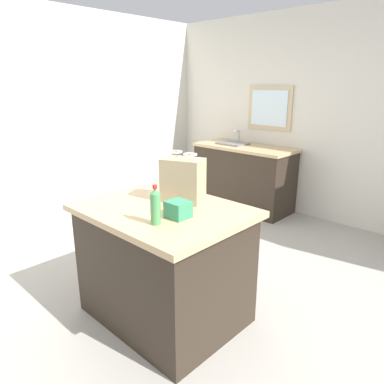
# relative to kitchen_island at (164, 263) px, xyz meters

# --- Properties ---
(ground) EXTENTS (6.42, 6.42, 0.00)m
(ground) POSITION_rel_kitchen_island_xyz_m (0.11, 0.20, -0.45)
(ground) COLOR #ADA89E
(back_wall) EXTENTS (5.35, 0.13, 2.64)m
(back_wall) POSITION_rel_kitchen_island_xyz_m (0.09, 2.87, 0.87)
(back_wall) COLOR silver
(back_wall) RESTS_ON ground
(left_wall) EXTENTS (0.10, 5.34, 2.64)m
(left_wall) POSITION_rel_kitchen_island_xyz_m (-2.57, 0.20, 0.87)
(left_wall) COLOR silver
(left_wall) RESTS_ON ground
(kitchen_island) EXTENTS (1.18, 0.92, 0.89)m
(kitchen_island) POSITION_rel_kitchen_island_xyz_m (0.00, 0.00, 0.00)
(kitchen_island) COLOR #33281E
(kitchen_island) RESTS_ON ground
(sink_counter) EXTENTS (1.42, 0.63, 1.08)m
(sink_counter) POSITION_rel_kitchen_island_xyz_m (-1.08, 2.50, 0.01)
(sink_counter) COLOR #33281E
(sink_counter) RESTS_ON ground
(shopping_bag) EXTENTS (0.35, 0.28, 0.37)m
(shopping_bag) POSITION_rel_kitchen_island_xyz_m (-0.00, 0.21, 0.61)
(shopping_bag) COLOR tan
(shopping_bag) RESTS_ON kitchen_island
(small_box) EXTENTS (0.14, 0.14, 0.11)m
(small_box) POSITION_rel_kitchen_island_xyz_m (0.22, -0.06, 0.50)
(small_box) COLOR #388E66
(small_box) RESTS_ON kitchen_island
(bottle) EXTENTS (0.07, 0.07, 0.26)m
(bottle) POSITION_rel_kitchen_island_xyz_m (0.20, -0.24, 0.56)
(bottle) COLOR #4C9956
(bottle) RESTS_ON kitchen_island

